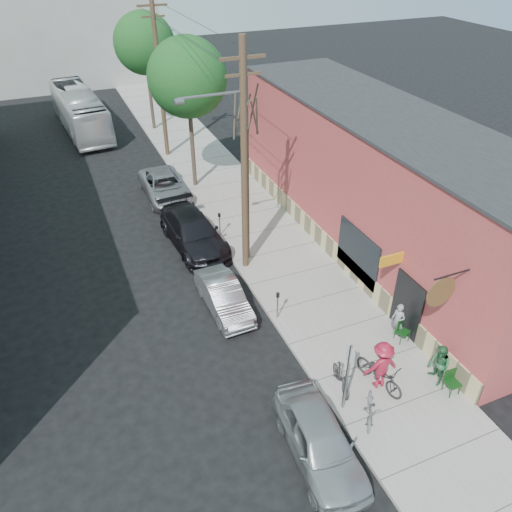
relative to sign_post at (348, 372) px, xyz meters
name	(u,v)px	position (x,y,z in m)	size (l,w,h in m)	color
ground	(240,362)	(-2.35, 3.33, -1.83)	(120.00, 120.00, 0.00)	black
sidewalk	(239,207)	(1.90, 14.33, -1.76)	(4.50, 58.00, 0.15)	#A49F98
cafe_building	(379,184)	(6.64, 8.32, 1.47)	(6.60, 20.20, 6.61)	#B24243
end_cap_building	(54,16)	(-4.35, 45.33, 4.17)	(18.00, 8.00, 12.00)	#A9A9A4
sign_post	(348,372)	(0.00, 0.00, 0.00)	(0.07, 0.45, 2.80)	slate
parking_meter_near	(278,301)	(-0.10, 4.90, -0.85)	(0.14, 0.14, 1.24)	slate
parking_meter_far	(220,221)	(-0.10, 11.80, -0.85)	(0.14, 0.14, 1.24)	slate
utility_pole_near	(243,159)	(0.04, 8.83, 3.58)	(3.57, 0.28, 10.00)	#503A28
utility_pole_far	(159,76)	(0.10, 23.14, 3.51)	(1.80, 0.28, 10.00)	#503A28
tree_bare	(247,197)	(0.45, 9.49, 1.46)	(0.24, 0.24, 6.28)	#44392C
tree_leafy_mid	(187,78)	(0.45, 17.88, 4.63)	(4.30, 4.30, 8.47)	#44392C
tree_leafy_far	(144,43)	(0.45, 28.57, 4.44)	(4.29, 4.29, 8.28)	#44392C
patio_chair_a	(403,331)	(3.71, 1.87, -1.24)	(0.50, 0.50, 0.88)	#0F3812
patio_chair_b	(453,383)	(3.71, -0.88, -1.24)	(0.50, 0.50, 0.88)	#0F3812
patron_grey	(398,320)	(3.68, 2.19, -0.95)	(0.54, 0.35, 1.47)	gray
patron_green	(439,365)	(3.54, -0.29, -0.88)	(0.78, 0.61, 1.60)	#276139
cyclist	(381,365)	(1.63, 0.37, -0.74)	(1.22, 0.70, 1.89)	maroon
cyclist_bike	(380,374)	(1.63, 0.37, -1.15)	(0.71, 2.03, 1.07)	black
parked_bike_a	(341,378)	(0.35, 0.77, -1.23)	(0.43, 1.52, 0.91)	black
parked_bike_b	(370,408)	(0.57, -0.67, -1.26)	(0.56, 1.61, 0.85)	slate
car_0	(320,440)	(-1.55, -1.18, -1.10)	(1.72, 4.28, 1.46)	#AAADB2
car_1	(224,296)	(-1.83, 6.43, -1.19)	(1.35, 3.87, 1.28)	#93959A
car_2	(193,232)	(-1.55, 11.58, -1.05)	(2.21, 5.43, 1.57)	black
car_3	(165,186)	(-1.55, 17.26, -1.15)	(2.28, 4.94, 1.37)	#9B9BA2
bus	(80,111)	(-4.60, 30.65, -0.33)	(2.53, 10.82, 3.01)	white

